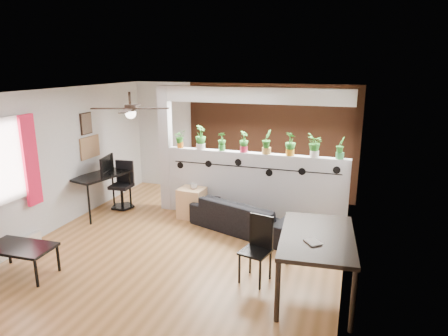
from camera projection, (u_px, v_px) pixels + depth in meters
room_shell at (186, 171)px, 6.60m from camera, size 6.30×7.10×2.90m
partition_wall at (254, 186)px, 7.90m from camera, size 3.60×0.18×1.35m
ceiling_header at (256, 95)px, 7.44m from camera, size 3.60×0.18×0.30m
pier_column at (166, 149)px, 8.32m from camera, size 0.22×0.20×2.60m
brick_panel at (271, 142)px, 9.09m from camera, size 3.90×0.05×2.60m
vine_decal at (253, 168)px, 7.70m from camera, size 3.31×0.01×0.30m
window_assembly at (4, 164)px, 6.23m from camera, size 0.09×1.30×1.55m
baseboard_heater at (17, 247)px, 6.58m from camera, size 0.08×1.00×0.18m
corkboard at (90, 147)px, 8.25m from camera, size 0.03×0.60×0.45m
framed_art at (86, 124)px, 8.07m from camera, size 0.03×0.34×0.44m
ceiling_fan at (130, 110)px, 6.31m from camera, size 1.19×1.19×0.43m
potted_plant_0 at (180, 138)px, 8.15m from camera, size 0.23×0.22×0.37m
potted_plant_1 at (201, 137)px, 8.00m from camera, size 0.22×0.27×0.48m
potted_plant_2 at (222, 141)px, 7.88m from camera, size 0.23×0.21×0.37m
potted_plant_3 at (244, 141)px, 7.74m from camera, size 0.20×0.23×0.41m
potted_plant_4 at (267, 141)px, 7.59m from camera, size 0.23×0.27×0.46m
potted_plant_5 at (290, 143)px, 7.46m from camera, size 0.29×0.28×0.45m
potted_plant_6 at (315, 145)px, 7.32m from camera, size 0.24×0.27×0.45m
potted_plant_7 at (340, 147)px, 7.19m from camera, size 0.24×0.26×0.41m
sofa at (244, 216)px, 7.43m from camera, size 2.06×1.34×0.56m
cube_shelf at (192, 203)px, 8.04m from camera, size 0.52×0.47×0.61m
cup at (194, 186)px, 7.94m from camera, size 0.18×0.18×0.11m
computer_desk at (101, 178)px, 8.14m from camera, size 0.87×1.27×0.84m
monitor at (104, 168)px, 8.23m from camera, size 0.35×0.13×0.20m
office_chair at (123, 188)px, 8.56m from camera, size 0.52×0.52×1.00m
dining_table at (317, 242)px, 5.25m from camera, size 1.07×1.63×0.85m
book at (307, 243)px, 4.98m from camera, size 0.27×0.28×0.02m
folding_chair at (258, 243)px, 5.66m from camera, size 0.47×0.47×0.96m
coffee_table at (20, 249)px, 5.81m from camera, size 1.00×0.59×0.46m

